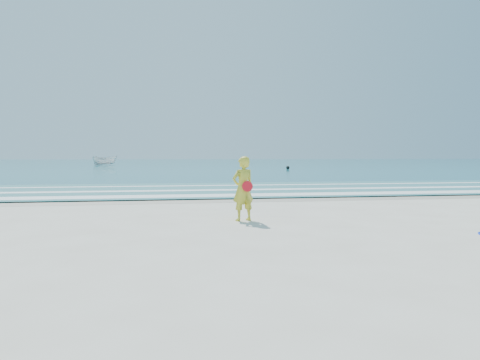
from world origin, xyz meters
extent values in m
plane|color=silver|center=(0.00, 0.00, 0.00)|extent=(400.00, 400.00, 0.00)
cube|color=#B2A893|center=(0.00, 9.00, 0.00)|extent=(400.00, 2.40, 0.00)
cube|color=#19727F|center=(0.00, 105.00, 0.02)|extent=(400.00, 190.00, 0.04)
cube|color=#59B7AD|center=(0.00, 14.00, 0.04)|extent=(400.00, 10.00, 0.01)
cube|color=white|center=(0.00, 10.30, 0.05)|extent=(400.00, 1.40, 0.01)
cube|color=white|center=(0.00, 13.20, 0.05)|extent=(400.00, 0.90, 0.01)
cube|color=white|center=(0.00, 16.50, 0.05)|extent=(400.00, 0.60, 0.01)
imported|color=silver|center=(-10.55, 74.31, 0.85)|extent=(4.39, 2.23, 1.62)
sphere|color=black|center=(13.45, 44.80, 0.24)|extent=(0.41, 0.41, 0.41)
imported|color=gold|center=(0.55, 3.27, 0.82)|extent=(0.70, 0.58, 1.64)
cylinder|color=red|center=(0.63, 3.09, 0.89)|extent=(0.27, 0.08, 0.27)
camera|label=1|loc=(-1.56, -8.33, 1.66)|focal=35.00mm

